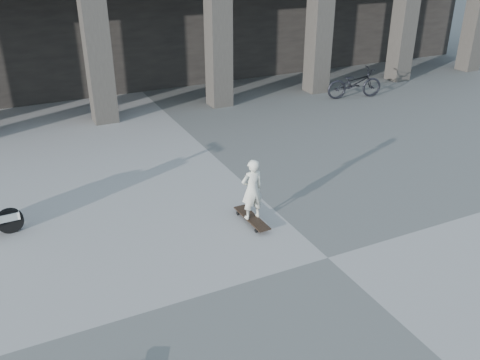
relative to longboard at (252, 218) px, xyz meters
name	(u,v)px	position (x,y,z in m)	size (l,w,h in m)	color
ground	(328,258)	(0.60, -1.58, -0.08)	(90.00, 90.00, 0.00)	#4F4F4D
longboard	(252,218)	(0.00, 0.00, 0.00)	(0.27, 1.03, 0.10)	black
child	(252,189)	(0.00, 0.00, 0.60)	(0.42, 0.28, 1.16)	beige
bicycle	(355,83)	(6.65, 5.72, 0.41)	(0.64, 1.85, 0.97)	black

